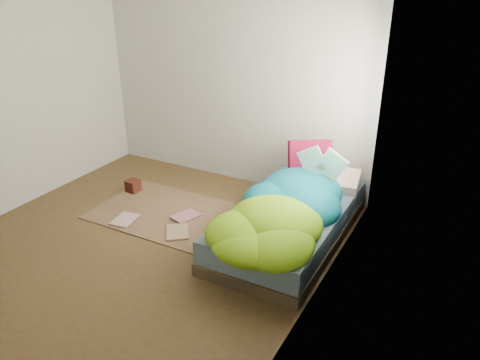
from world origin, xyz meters
name	(u,v)px	position (x,y,z in m)	size (l,w,h in m)	color
ground	(147,240)	(0.00, 0.00, 0.00)	(3.50, 3.50, 0.00)	#48301B
room_walls	(133,78)	(0.01, 0.01, 1.63)	(3.54, 3.54, 2.62)	#BBB8B2
bed	(289,223)	(1.22, 0.72, 0.17)	(1.00, 2.00, 0.34)	#3C3120
duvet	(282,201)	(1.22, 0.50, 0.51)	(0.96, 1.84, 0.34)	#065969
rug	(168,213)	(-0.15, 0.55, 0.01)	(1.60, 1.10, 0.01)	brown
pillow_floral	(329,180)	(1.39, 1.39, 0.41)	(0.62, 0.38, 0.14)	white
pillow_magenta	(310,161)	(1.15, 1.41, 0.57)	(0.46, 0.14, 0.46)	#4F0522
open_book	(323,154)	(1.39, 1.09, 0.81)	(0.42, 0.09, 0.26)	green
wooden_box	(133,186)	(-0.85, 0.80, 0.08)	(0.14, 0.14, 0.14)	#350D0C
floor_book_a	(116,218)	(-0.55, 0.17, 0.02)	(0.21, 0.29, 0.02)	beige
floor_book_b	(180,213)	(-0.02, 0.58, 0.03)	(0.22, 0.29, 0.03)	#CB7581
floor_book_c	(166,233)	(0.11, 0.17, 0.02)	(0.22, 0.31, 0.02)	tan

